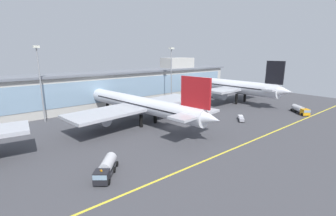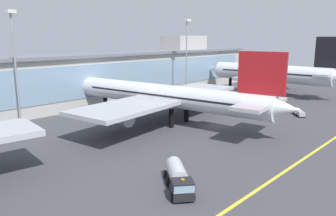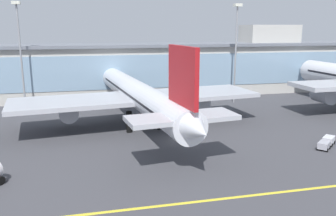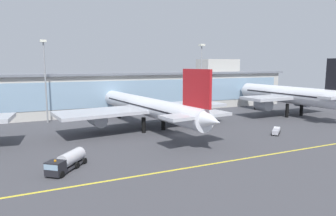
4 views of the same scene
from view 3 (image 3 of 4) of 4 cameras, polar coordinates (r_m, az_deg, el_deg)
ground_plane at (r=61.61m, az=1.28°, el=-5.24°), size 190.66×190.66×0.00m
taxiway_centreline_stripe at (r=42.24m, az=8.93°, el=-14.25°), size 152.53×0.50×0.01m
terminal_building at (r=100.87m, az=-3.84°, el=6.38°), size 139.19×14.00×19.91m
airliner_near_right at (r=69.29m, az=-4.67°, el=1.98°), size 49.34×59.78×16.79m
baggage_tug_near at (r=63.64m, az=24.19°, el=-5.06°), size 5.26×4.81×1.40m
apron_light_mast_west at (r=92.35m, az=10.93°, el=10.78°), size 1.80×1.80×24.87m
apron_light_mast_centre at (r=89.98m, az=-22.82°, el=9.99°), size 1.80×1.80×24.93m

